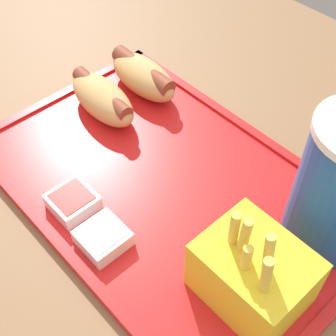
{
  "coord_description": "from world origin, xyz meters",
  "views": [
    {
      "loc": [
        0.27,
        -0.19,
        1.19
      ],
      "look_at": [
        0.02,
        0.04,
        0.8
      ],
      "focal_mm": 50.0,
      "sensor_mm": 36.0,
      "label": 1
    }
  ],
  "objects": [
    {
      "name": "sauce_cup_ketchup",
      "position": [
        -0.03,
        -0.06,
        0.78
      ],
      "size": [
        0.05,
        0.05,
        0.02
      ],
      "color": "silver",
      "rests_on": "food_tray"
    },
    {
      "name": "sauce_cup_mayo",
      "position": [
        0.03,
        -0.06,
        0.78
      ],
      "size": [
        0.05,
        0.05,
        0.02
      ],
      "color": "silver",
      "rests_on": "food_tray"
    },
    {
      "name": "dining_table",
      "position": [
        0.0,
        0.0,
        0.38
      ],
      "size": [
        1.38,
        0.99,
        0.76
      ],
      "color": "brown",
      "rests_on": "ground_plane"
    },
    {
      "name": "fries_carton",
      "position": [
        0.17,
        0.0,
        0.8
      ],
      "size": [
        0.1,
        0.08,
        0.12
      ],
      "color": "gold",
      "rests_on": "food_tray"
    },
    {
      "name": "hot_dog_near",
      "position": [
        -0.13,
        0.06,
        0.79
      ],
      "size": [
        0.12,
        0.06,
        0.05
      ],
      "color": "tan",
      "rests_on": "food_tray"
    },
    {
      "name": "hot_dog_far",
      "position": [
        -0.13,
        0.13,
        0.79
      ],
      "size": [
        0.12,
        0.05,
        0.05
      ],
      "color": "tan",
      "rests_on": "food_tray"
    },
    {
      "name": "food_tray",
      "position": [
        0.02,
        0.04,
        0.76
      ],
      "size": [
        0.45,
        0.29,
        0.01
      ],
      "color": "red",
      "rests_on": "dining_table"
    }
  ]
}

